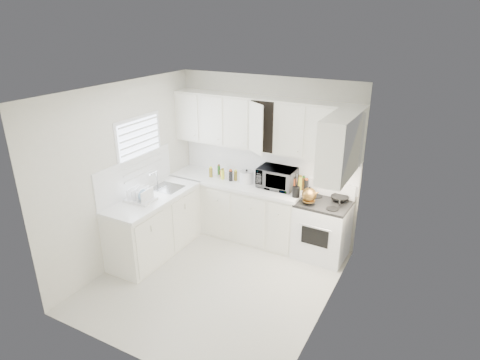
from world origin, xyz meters
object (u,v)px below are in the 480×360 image
Objects in this scene: microwave at (277,176)px; rice_cooker at (247,176)px; stove at (322,222)px; dish_rack at (140,194)px; tea_kettle at (309,194)px; utensil_crock at (296,185)px.

microwave is 2.53× the size of rice_cooker.
dish_rack is (-2.31, -1.30, 0.49)m from stove.
microwave is at bearing 150.44° from tea_kettle.
utensil_crock is 0.91× the size of dish_rack.
utensil_crock is (-0.22, 0.04, 0.07)m from tea_kettle.
utensil_crock is (-0.40, -0.12, 0.56)m from stove.
tea_kettle is 0.65× the size of dish_rack.
microwave is 0.50m from rice_cooker.
rice_cooker is 0.90m from utensil_crock.
microwave is 2.06m from dish_rack.
microwave is 1.41× the size of dish_rack.
dish_rack is at bearing -149.00° from stove.
tea_kettle is at bearing -11.60° from utensil_crock.
rice_cooker reaches higher than stove.
rice_cooker is at bearing -174.03° from microwave.
dish_rack is (-1.03, -1.33, -0.00)m from rice_cooker.
rice_cooker is at bearing 162.39° from tea_kettle.
tea_kettle is at bearing 24.95° from dish_rack.
microwave is (-0.79, 0.08, 0.57)m from stove.
utensil_crock is at bearing -26.88° from microwave.
tea_kettle reaches higher than dish_rack.
tea_kettle reaches higher than rice_cooker.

